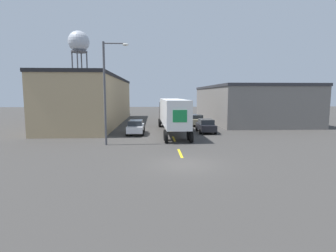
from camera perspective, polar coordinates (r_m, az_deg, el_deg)
ground_plane at (r=17.35m, az=3.72°, el=-8.35°), size 160.00×160.00×0.00m
road_centerline at (r=26.96m, az=1.30°, el=-2.83°), size 0.20×16.22×0.01m
warehouse_left at (r=42.61m, az=-15.60°, el=5.37°), size 8.24×28.46×7.21m
warehouse_right at (r=47.56m, az=16.66°, el=4.75°), size 13.57×24.58×6.01m
semi_truck at (r=31.13m, az=0.88°, el=2.99°), size 3.08×15.19×4.01m
parked_car_right_far at (r=38.71m, az=6.20°, el=1.34°), size 1.99×4.46×1.61m
parked_car_left_far at (r=30.37m, az=-7.06°, el=-0.20°), size 1.99×4.46×1.61m
parked_car_right_mid at (r=31.72m, az=8.24°, el=0.09°), size 1.99×4.46×1.61m
water_tower at (r=63.32m, az=-18.84°, el=16.58°), size 4.59×4.59×18.35m
street_lamp at (r=24.00m, az=-13.10°, el=8.24°), size 2.29×0.32×9.11m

